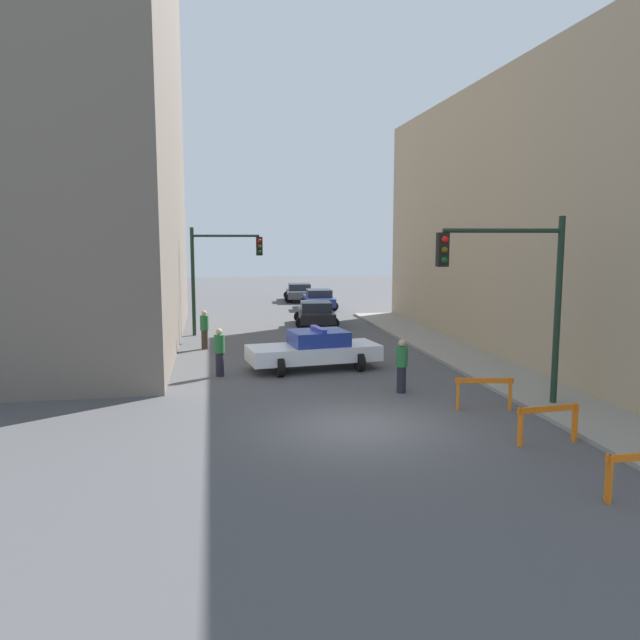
{
  "coord_description": "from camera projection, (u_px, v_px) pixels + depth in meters",
  "views": [
    {
      "loc": [
        -3.54,
        -14.83,
        4.76
      ],
      "look_at": [
        0.33,
        7.32,
        1.75
      ],
      "focal_mm": 35.0,
      "sensor_mm": 36.0,
      "label": 1
    }
  ],
  "objects": [
    {
      "name": "traffic_light_far",
      "position": [
        216.0,
        265.0,
        30.0
      ],
      "size": [
        3.44,
        0.35,
        5.2
      ],
      "color": "black",
      "rests_on": "ground_plane"
    },
    {
      "name": "parked_car_mid",
      "position": [
        319.0,
        299.0,
        41.21
      ],
      "size": [
        2.46,
        4.41,
        1.31
      ],
      "rotation": [
        0.0,
        0.0,
        -0.07
      ],
      "color": "navy",
      "rests_on": "ground_plane"
    },
    {
      "name": "parked_car_far",
      "position": [
        299.0,
        292.0,
        46.33
      ],
      "size": [
        2.52,
        4.44,
        1.31
      ],
      "rotation": [
        0.0,
        0.0,
        -0.09
      ],
      "color": "#474C51",
      "rests_on": "ground_plane"
    },
    {
      "name": "pedestrian_sidewalk",
      "position": [
        402.0,
        365.0,
        19.06
      ],
      "size": [
        0.43,
        0.43,
        1.66
      ],
      "rotation": [
        0.0,
        0.0,
        3.38
      ],
      "color": "black",
      "rests_on": "ground_plane"
    },
    {
      "name": "ground_plane",
      "position": [
        357.0,
        427.0,
        15.71
      ],
      "size": [
        120.0,
        120.0,
        0.0
      ],
      "primitive_type": "plane",
      "color": "#4C4C4F"
    },
    {
      "name": "barrier_back",
      "position": [
        484.0,
        388.0,
        17.17
      ],
      "size": [
        1.58,
        0.42,
        0.9
      ],
      "rotation": [
        0.0,
        0.0,
        -0.18
      ],
      "color": "orange",
      "rests_on": "ground_plane"
    },
    {
      "name": "sidewalk_right",
      "position": [
        581.0,
        413.0,
        16.76
      ],
      "size": [
        2.4,
        44.0,
        0.12
      ],
      "color": "gray",
      "rests_on": "ground_plane"
    },
    {
      "name": "traffic_light_near",
      "position": [
        520.0,
        282.0,
        16.93
      ],
      "size": [
        3.64,
        0.35,
        5.2
      ],
      "color": "black",
      "rests_on": "sidewalk_right"
    },
    {
      "name": "police_car",
      "position": [
        315.0,
        349.0,
        22.49
      ],
      "size": [
        4.91,
        2.76,
        1.52
      ],
      "rotation": [
        0.0,
        0.0,
        1.71
      ],
      "color": "white",
      "rests_on": "ground_plane"
    },
    {
      "name": "building_corner_left",
      "position": [
        3.0,
        125.0,
        26.08
      ],
      "size": [
        14.0,
        20.0,
        18.82
      ],
      "color": "#6B6056",
      "rests_on": "ground_plane"
    },
    {
      "name": "building_right",
      "position": [
        637.0,
        217.0,
        25.07
      ],
      "size": [
        12.0,
        28.0,
        11.09
      ],
      "color": "tan",
      "rests_on": "ground_plane"
    },
    {
      "name": "parked_car_near",
      "position": [
        316.0,
        313.0,
        33.49
      ],
      "size": [
        2.55,
        4.46,
        1.31
      ],
      "rotation": [
        0.0,
        0.0,
        -0.1
      ],
      "color": "black",
      "rests_on": "ground_plane"
    },
    {
      "name": "pedestrian_corner",
      "position": [
        204.0,
        329.0,
        26.48
      ],
      "size": [
        0.51,
        0.51,
        1.66
      ],
      "rotation": [
        0.0,
        0.0,
        0.83
      ],
      "color": "#382D23",
      "rests_on": "ground_plane"
    },
    {
      "name": "pedestrian_crossing",
      "position": [
        220.0,
        352.0,
        21.3
      ],
      "size": [
        0.43,
        0.43,
        1.66
      ],
      "rotation": [
        0.0,
        0.0,
        4.95
      ],
      "color": "black",
      "rests_on": "ground_plane"
    },
    {
      "name": "barrier_mid",
      "position": [
        548.0,
        418.0,
        14.36
      ],
      "size": [
        1.6,
        0.29,
        0.9
      ],
      "rotation": [
        0.0,
        0.0,
        0.09
      ],
      "color": "orange",
      "rests_on": "ground_plane"
    }
  ]
}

